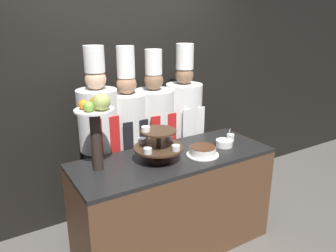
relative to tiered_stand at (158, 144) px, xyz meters
name	(u,v)px	position (x,y,z in m)	size (l,w,h in m)	color
wall_back	(127,86)	(0.17, 0.97, 0.31)	(10.00, 0.06, 2.80)	black
buffet_counter	(174,203)	(0.17, 0.01, -0.62)	(1.80, 0.69, 0.94)	brown
tiered_stand	(158,144)	(0.00, 0.00, 0.00)	(0.42, 0.42, 0.31)	#3D2819
fruit_pedestal	(97,119)	(-0.48, 0.09, 0.27)	(0.31, 0.31, 0.63)	#2D231E
cake_round	(203,151)	(0.40, -0.10, -0.12)	(0.29, 0.29, 0.08)	white
cup_white	(230,138)	(0.84, 0.03, -0.12)	(0.07, 0.07, 0.07)	white
serving_bowl_near	(224,143)	(0.70, -0.04, -0.12)	(0.16, 0.16, 0.16)	white
chef_left	(100,137)	(-0.30, 0.59, -0.06)	(0.37, 0.37, 1.87)	black
chef_center_left	(129,136)	(0.00, 0.59, -0.11)	(0.37, 0.37, 1.85)	#38332D
chef_center_right	(154,132)	(0.29, 0.59, -0.12)	(0.41, 0.41, 1.81)	black
chef_right	(184,124)	(0.66, 0.59, -0.09)	(0.39, 0.39, 1.85)	#28282D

